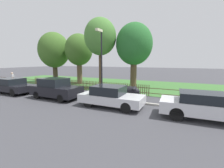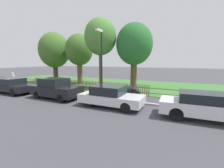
{
  "view_description": "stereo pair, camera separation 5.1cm",
  "coord_description": "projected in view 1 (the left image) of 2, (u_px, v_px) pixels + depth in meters",
  "views": [
    {
      "loc": [
        9.13,
        -9.75,
        2.9
      ],
      "look_at": [
        4.19,
        0.9,
        1.1
      ],
      "focal_mm": 24.0,
      "sensor_mm": 36.0,
      "label": 1
    },
    {
      "loc": [
        9.17,
        -9.73,
        2.9
      ],
      "look_at": [
        4.19,
        0.9,
        1.1
      ],
      "focal_mm": 24.0,
      "sensor_mm": 36.0,
      "label": 2
    }
  ],
  "objects": [
    {
      "name": "covered_motorcycle",
      "position": [
        130.0,
        91.0,
        11.59
      ],
      "size": [
        1.8,
        0.92,
        0.99
      ],
      "rotation": [
        0.0,
        0.0,
        0.09
      ],
      "color": "black",
      "rests_on": "ground"
    },
    {
      "name": "kerb_stone",
      "position": [
        65.0,
        94.0,
        13.06
      ],
      "size": [
        33.65,
        0.2,
        0.12
      ],
      "primitive_type": "cube",
      "color": "#B2ADA3",
      "rests_on": "ground"
    },
    {
      "name": "pedestrian_near_fence",
      "position": [
        13.0,
        79.0,
        16.52
      ],
      "size": [
        0.47,
        0.47,
        1.69
      ],
      "rotation": [
        0.0,
        0.0,
        2.14
      ],
      "color": "black",
      "rests_on": "ground"
    },
    {
      "name": "parked_car_black_saloon",
      "position": [
        56.0,
        88.0,
        11.74
      ],
      "size": [
        4.07,
        1.89,
        1.58
      ],
      "rotation": [
        0.0,
        0.0,
        -0.03
      ],
      "color": "black",
      "rests_on": "ground"
    },
    {
      "name": "park_fence",
      "position": [
        82.0,
        85.0,
        15.23
      ],
      "size": [
        33.65,
        0.05,
        0.96
      ],
      "color": "brown",
      "rests_on": "ground"
    },
    {
      "name": "parked_car_silver_hatchback",
      "position": [
        12.0,
        86.0,
        13.64
      ],
      "size": [
        4.2,
        1.87,
        1.37
      ],
      "rotation": [
        0.0,
        0.0,
        -0.0
      ],
      "color": "black",
      "rests_on": "ground"
    },
    {
      "name": "parked_car_red_compact",
      "position": [
        205.0,
        106.0,
        7.43
      ],
      "size": [
        4.4,
        1.84,
        1.37
      ],
      "rotation": [
        0.0,
        0.0,
        0.04
      ],
      "color": "silver",
      "rests_on": "ground"
    },
    {
      "name": "grass_strip",
      "position": [
        104.0,
        83.0,
        19.76
      ],
      "size": [
        33.65,
        9.96,
        0.01
      ],
      "primitive_type": "cube",
      "color": "#3D7033",
      "rests_on": "ground"
    },
    {
      "name": "tree_mid_park",
      "position": [
        100.0,
        37.0,
        15.34
      ],
      "size": [
        3.29,
        3.29,
        7.28
      ],
      "color": "brown",
      "rests_on": "ground"
    },
    {
      "name": "tree_nearest_kerb",
      "position": [
        54.0,
        50.0,
        20.29
      ],
      "size": [
        4.12,
        4.12,
        6.75
      ],
      "color": "#473828",
      "rests_on": "ground"
    },
    {
      "name": "ground_plane",
      "position": [
        64.0,
        95.0,
        12.98
      ],
      "size": [
        120.0,
        120.0,
        0.0
      ],
      "primitive_type": "plane",
      "color": "#424247"
    },
    {
      "name": "street_lamp",
      "position": [
        101.0,
        55.0,
        11.5
      ],
      "size": [
        0.2,
        0.79,
        5.25
      ],
      "color": "black",
      "rests_on": "ground"
    },
    {
      "name": "parked_car_navy_estate",
      "position": [
        111.0,
        96.0,
        9.59
      ],
      "size": [
        4.08,
        1.75,
        1.34
      ],
      "rotation": [
        0.0,
        0.0,
        -0.0
      ],
      "color": "silver",
      "rests_on": "ground"
    },
    {
      "name": "tree_far_left",
      "position": [
        134.0,
        45.0,
        15.13
      ],
      "size": [
        3.67,
        3.67,
        6.72
      ],
      "color": "brown",
      "rests_on": "ground"
    },
    {
      "name": "tree_behind_motorcycle",
      "position": [
        79.0,
        50.0,
        18.71
      ],
      "size": [
        3.41,
        3.41,
        6.28
      ],
      "color": "brown",
      "rests_on": "ground"
    }
  ]
}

